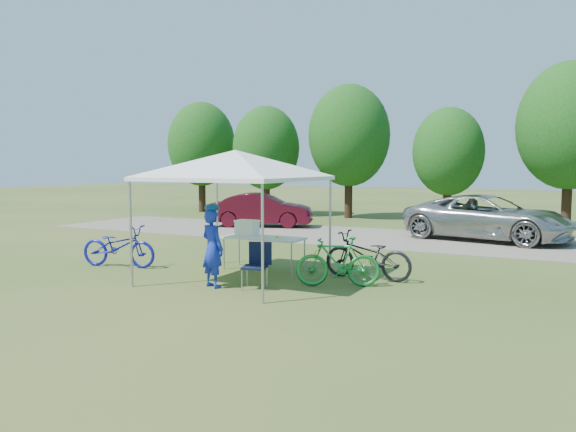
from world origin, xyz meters
name	(u,v)px	position (x,y,z in m)	size (l,w,h in m)	color
ground	(236,280)	(0.00, 0.00, 0.00)	(100.00, 100.00, 0.00)	#2D5119
gravel_strip	(364,237)	(0.00, 8.00, 0.01)	(24.00, 5.00, 0.02)	gray
canopy	(235,154)	(0.00, 0.00, 2.65)	(4.53, 4.53, 3.00)	#A5A5AA
treeline	(406,139)	(-0.29, 14.05, 3.53)	(24.89, 4.28, 6.30)	#382314
folding_table	(264,239)	(-0.05, 1.26, 0.73)	(1.87, 0.78, 0.77)	white
folding_chair	(257,261)	(0.77, -0.44, 0.53)	(0.57, 0.60, 0.90)	black
cooler	(247,228)	(-0.50, 1.26, 0.96)	(0.51, 0.35, 0.37)	white
ice_cream_cup	(277,237)	(0.32, 1.21, 0.80)	(0.08, 0.08, 0.06)	#CEE836
cyclist	(213,248)	(-0.04, -0.80, 0.78)	(0.57, 0.37, 1.55)	#152AB2
bike_blue	(119,246)	(-3.31, 0.02, 0.50)	(0.66, 1.89, 0.99)	#1218A4
bike_green	(338,262)	(2.14, 0.38, 0.50)	(0.47, 1.67, 1.00)	#1D8334
bike_dark	(367,256)	(2.43, 1.33, 0.51)	(0.67, 1.93, 1.01)	black
minivan	(489,218)	(3.84, 8.98, 0.74)	(2.40, 5.21, 1.45)	#B1B0AC
sedan	(262,210)	(-4.66, 9.20, 0.67)	(1.38, 3.95, 1.30)	#4D0C1A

